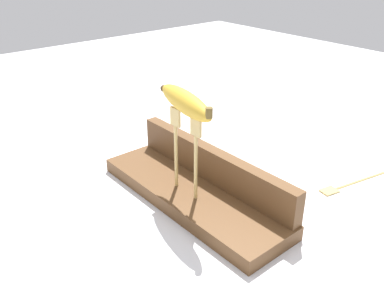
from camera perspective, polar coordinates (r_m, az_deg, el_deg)
ground_plane at (r=0.86m, az=-0.00°, el=-7.78°), size 3.00×3.00×0.00m
wooden_board at (r=0.85m, az=-0.00°, el=-6.95°), size 0.44×0.14×0.03m
board_backstop at (r=0.86m, az=2.86°, el=-2.83°), size 0.43×0.03×0.07m
fork_stand_center at (r=0.79m, az=-0.89°, el=-0.23°), size 0.09×0.01×0.17m
banana_raised_center at (r=0.75m, az=-0.93°, el=5.76°), size 0.19×0.07×0.04m
fork_fallen_near at (r=0.97m, az=20.35°, el=-5.14°), size 0.06×0.19×0.01m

